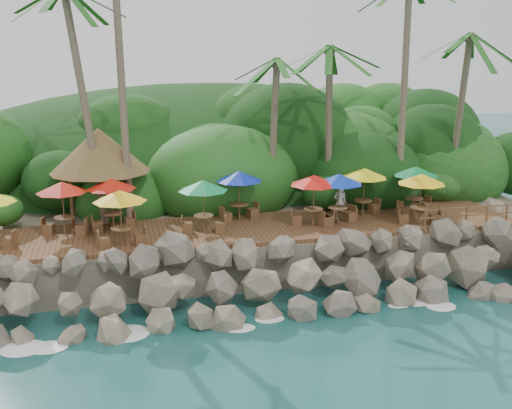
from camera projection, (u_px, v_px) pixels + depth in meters
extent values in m
plane|color=#19514F|center=(291.00, 323.00, 24.34)|extent=(140.00, 140.00, 0.00)
cube|color=gray|center=(220.00, 202.00, 39.15)|extent=(32.00, 25.20, 2.10)
ellipsoid|color=#143811|center=(203.00, 192.00, 46.47)|extent=(44.80, 28.00, 15.40)
cube|color=brown|center=(256.00, 228.00, 29.44)|extent=(26.00, 5.00, 0.20)
ellipsoid|color=white|center=(56.00, 343.00, 22.59)|extent=(1.20, 0.80, 0.06)
ellipsoid|color=white|center=(138.00, 335.00, 23.26)|extent=(1.20, 0.80, 0.06)
ellipsoid|color=white|center=(216.00, 327.00, 23.94)|extent=(1.20, 0.80, 0.06)
ellipsoid|color=white|center=(289.00, 319.00, 24.61)|extent=(1.20, 0.80, 0.06)
ellipsoid|color=white|center=(358.00, 312.00, 25.29)|extent=(1.20, 0.80, 0.06)
ellipsoid|color=white|center=(423.00, 305.00, 25.96)|extent=(1.20, 0.80, 0.06)
ellipsoid|color=white|center=(486.00, 298.00, 26.64)|extent=(1.20, 0.80, 0.06)
cylinder|color=brown|center=(85.00, 109.00, 28.86)|extent=(1.75, 2.23, 11.04)
cylinder|color=brown|center=(121.00, 74.00, 29.05)|extent=(0.45, 3.52, 14.08)
cylinder|color=brown|center=(273.00, 137.00, 31.63)|extent=(0.78, 0.70, 7.82)
ellipsoid|color=#23601E|center=(274.00, 59.00, 30.66)|extent=(6.00, 6.00, 2.40)
cylinder|color=brown|center=(329.00, 128.00, 32.53)|extent=(0.79, 0.79, 8.45)
ellipsoid|color=#23601E|center=(331.00, 47.00, 31.48)|extent=(6.00, 6.00, 2.40)
cylinder|color=brown|center=(404.00, 94.00, 32.36)|extent=(1.28, 2.26, 11.87)
cylinder|color=brown|center=(459.00, 119.00, 33.57)|extent=(0.74, 1.78, 9.06)
ellipsoid|color=#23601E|center=(466.00, 34.00, 32.44)|extent=(6.00, 6.00, 2.40)
cylinder|color=brown|center=(72.00, 204.00, 28.92)|extent=(0.16, 0.16, 2.40)
cylinder|color=brown|center=(132.00, 200.00, 29.55)|extent=(0.16, 0.16, 2.40)
cylinder|color=brown|center=(75.00, 191.00, 31.56)|extent=(0.16, 0.16, 2.40)
cylinder|color=brown|center=(130.00, 188.00, 32.19)|extent=(0.16, 0.16, 2.40)
cone|color=brown|center=(99.00, 150.00, 29.98)|extent=(4.93, 4.93, 2.20)
cylinder|color=brown|center=(313.00, 217.00, 29.48)|extent=(0.09, 0.09, 0.82)
cylinder|color=brown|center=(313.00, 209.00, 29.38)|extent=(0.93, 0.93, 0.06)
cylinder|color=brown|center=(314.00, 201.00, 29.28)|extent=(0.06, 0.06, 2.43)
cone|color=red|center=(314.00, 180.00, 29.02)|extent=(2.32, 2.32, 0.50)
cube|color=brown|center=(297.00, 220.00, 29.60)|extent=(0.59, 0.59, 0.51)
cube|color=brown|center=(329.00, 221.00, 29.44)|extent=(0.59, 0.59, 0.51)
cylinder|color=brown|center=(113.00, 222.00, 28.73)|extent=(0.09, 0.09, 0.82)
cylinder|color=brown|center=(113.00, 213.00, 28.62)|extent=(0.93, 0.93, 0.06)
cylinder|color=brown|center=(112.00, 205.00, 28.53)|extent=(0.06, 0.06, 2.43)
cone|color=red|center=(111.00, 184.00, 28.27)|extent=(2.32, 2.32, 0.50)
cube|color=brown|center=(97.00, 227.00, 28.45)|extent=(0.55, 0.55, 0.51)
cube|color=brown|center=(130.00, 223.00, 29.08)|extent=(0.55, 0.55, 0.51)
cylinder|color=brown|center=(414.00, 206.00, 31.58)|extent=(0.09, 0.09, 0.82)
cylinder|color=brown|center=(414.00, 198.00, 31.47)|extent=(0.93, 0.93, 0.06)
cylinder|color=brown|center=(415.00, 191.00, 31.38)|extent=(0.06, 0.06, 2.43)
cone|color=#0C7336|center=(416.00, 171.00, 31.12)|extent=(2.32, 2.32, 0.50)
cube|color=brown|center=(403.00, 211.00, 31.22)|extent=(0.59, 0.59, 0.51)
cube|color=brown|center=(424.00, 207.00, 32.01)|extent=(0.59, 0.59, 0.51)
cylinder|color=brown|center=(338.00, 216.00, 29.73)|extent=(0.09, 0.09, 0.82)
cylinder|color=brown|center=(338.00, 208.00, 29.63)|extent=(0.93, 0.93, 0.06)
cylinder|color=brown|center=(338.00, 200.00, 29.53)|extent=(0.06, 0.06, 2.43)
cone|color=#0C2DA8|center=(339.00, 179.00, 29.27)|extent=(2.32, 2.32, 0.50)
cube|color=brown|center=(325.00, 221.00, 29.36)|extent=(0.59, 0.59, 0.51)
cube|color=brown|center=(350.00, 217.00, 30.18)|extent=(0.59, 0.59, 0.51)
cylinder|color=brown|center=(122.00, 237.00, 26.37)|extent=(0.09, 0.09, 0.82)
cylinder|color=brown|center=(122.00, 228.00, 26.27)|extent=(0.93, 0.93, 0.06)
cylinder|color=brown|center=(121.00, 219.00, 26.17)|extent=(0.06, 0.06, 2.43)
cone|color=yellow|center=(120.00, 196.00, 25.91)|extent=(2.32, 2.32, 0.50)
cube|color=brown|center=(104.00, 243.00, 26.14)|extent=(0.52, 0.52, 0.51)
cube|color=brown|center=(140.00, 239.00, 26.68)|extent=(0.52, 0.52, 0.51)
cube|color=brown|center=(10.00, 243.00, 26.13)|extent=(0.60, 0.60, 0.51)
cylinder|color=brown|center=(204.00, 224.00, 28.33)|extent=(0.09, 0.09, 0.82)
cylinder|color=brown|center=(204.00, 216.00, 28.22)|extent=(0.93, 0.93, 0.06)
cylinder|color=brown|center=(203.00, 208.00, 28.13)|extent=(0.06, 0.06, 2.43)
cone|color=#0D7C41|center=(203.00, 185.00, 27.87)|extent=(2.32, 2.32, 0.50)
cube|color=brown|center=(187.00, 228.00, 28.30)|extent=(0.52, 0.52, 0.51)
cube|color=brown|center=(220.00, 227.00, 28.44)|extent=(0.52, 0.52, 0.51)
cylinder|color=brown|center=(419.00, 216.00, 29.72)|extent=(0.09, 0.09, 0.82)
cylinder|color=brown|center=(420.00, 208.00, 29.61)|extent=(0.93, 0.93, 0.06)
cylinder|color=brown|center=(420.00, 200.00, 29.52)|extent=(0.06, 0.06, 2.43)
cone|color=yellow|center=(422.00, 179.00, 29.26)|extent=(2.32, 2.32, 0.50)
cube|color=brown|center=(403.00, 219.00, 29.77)|extent=(0.57, 0.57, 0.51)
cube|color=brown|center=(435.00, 219.00, 29.74)|extent=(0.57, 0.57, 0.51)
cylinder|color=brown|center=(239.00, 212.00, 30.37)|extent=(0.09, 0.09, 0.82)
cylinder|color=brown|center=(239.00, 204.00, 30.26)|extent=(0.93, 0.93, 0.06)
cylinder|color=brown|center=(239.00, 197.00, 30.17)|extent=(0.06, 0.06, 2.43)
cone|color=#0C23A7|center=(239.00, 176.00, 29.91)|extent=(2.32, 2.32, 0.50)
cube|color=brown|center=(226.00, 218.00, 30.01)|extent=(0.59, 0.59, 0.51)
cube|color=brown|center=(253.00, 213.00, 30.81)|extent=(0.59, 0.59, 0.51)
cylinder|color=brown|center=(65.00, 226.00, 28.01)|extent=(0.09, 0.09, 0.82)
cylinder|color=brown|center=(64.00, 218.00, 27.90)|extent=(0.93, 0.93, 0.06)
cylinder|color=brown|center=(64.00, 209.00, 27.81)|extent=(0.06, 0.06, 2.43)
cone|color=#B71A0B|center=(62.00, 187.00, 27.55)|extent=(2.32, 2.32, 0.50)
cube|color=brown|center=(49.00, 229.00, 28.08)|extent=(0.57, 0.57, 0.51)
cube|color=brown|center=(82.00, 230.00, 28.01)|extent=(0.57, 0.57, 0.51)
cylinder|color=brown|center=(363.00, 209.00, 31.11)|extent=(0.09, 0.09, 0.82)
cylinder|color=brown|center=(363.00, 201.00, 31.01)|extent=(0.93, 0.93, 0.06)
cylinder|color=brown|center=(364.00, 193.00, 30.91)|extent=(0.06, 0.06, 2.43)
cone|color=yellow|center=(364.00, 173.00, 30.65)|extent=(2.32, 2.32, 0.50)
cube|color=brown|center=(351.00, 214.00, 30.74)|extent=(0.59, 0.59, 0.51)
cube|color=brown|center=(374.00, 209.00, 31.56)|extent=(0.59, 0.59, 0.51)
cylinder|color=brown|center=(425.00, 219.00, 28.81)|extent=(0.10, 0.10, 1.00)
cylinder|color=brown|center=(446.00, 218.00, 29.06)|extent=(0.10, 0.10, 1.00)
cylinder|color=brown|center=(467.00, 216.00, 29.31)|extent=(0.10, 0.10, 1.00)
cylinder|color=brown|center=(487.00, 215.00, 29.55)|extent=(0.10, 0.10, 1.00)
cylinder|color=brown|center=(507.00, 214.00, 29.80)|extent=(0.10, 0.10, 1.00)
cube|color=brown|center=(478.00, 207.00, 29.32)|extent=(6.10, 0.06, 0.06)
cube|color=brown|center=(477.00, 215.00, 29.42)|extent=(6.10, 0.06, 0.06)
imported|color=white|center=(340.00, 202.00, 30.55)|extent=(0.72, 0.58, 1.71)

